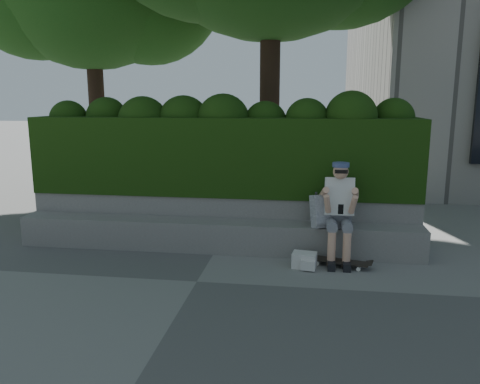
% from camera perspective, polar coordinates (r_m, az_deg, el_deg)
% --- Properties ---
extents(ground, '(80.00, 80.00, 0.00)m').
position_cam_1_polar(ground, '(5.93, -5.29, -10.82)').
color(ground, slate).
rests_on(ground, ground).
extents(bench_ledge, '(6.00, 0.45, 0.45)m').
position_cam_1_polar(bench_ledge, '(7.01, -2.96, -5.33)').
color(bench_ledge, gray).
rests_on(bench_ledge, ground).
extents(planter_wall, '(6.00, 0.50, 0.75)m').
position_cam_1_polar(planter_wall, '(7.42, -2.27, -3.19)').
color(planter_wall, gray).
rests_on(planter_wall, ground).
extents(hedge, '(6.00, 1.00, 1.20)m').
position_cam_1_polar(hedge, '(7.46, -2.02, 4.51)').
color(hedge, black).
rests_on(hedge, planter_wall).
extents(person, '(0.40, 0.76, 1.38)m').
position_cam_1_polar(person, '(6.60, 11.99, -1.90)').
color(person, slate).
rests_on(person, ground).
extents(skateboard, '(0.81, 0.39, 0.08)m').
position_cam_1_polar(skateboard, '(6.53, 11.96, -8.28)').
color(skateboard, black).
rests_on(skateboard, ground).
extents(backpack_plaid, '(0.36, 0.29, 0.46)m').
position_cam_1_polar(backpack_plaid, '(6.68, 10.06, -2.29)').
color(backpack_plaid, silver).
rests_on(backpack_plaid, bench_ledge).
extents(backpack_ground, '(0.34, 0.27, 0.20)m').
position_cam_1_polar(backpack_ground, '(6.40, 7.85, -8.22)').
color(backpack_ground, silver).
rests_on(backpack_ground, ground).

